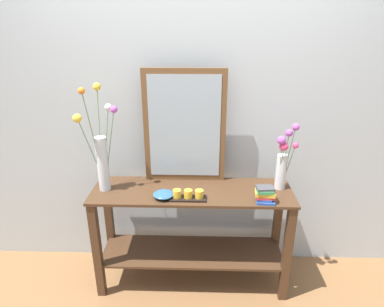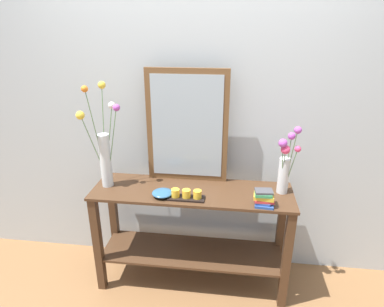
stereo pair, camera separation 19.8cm
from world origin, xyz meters
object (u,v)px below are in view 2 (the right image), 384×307
at_px(console_table, 192,225).
at_px(decorative_bowl, 162,193).
at_px(book_stack, 264,198).
at_px(mirror_leaning, 187,127).
at_px(tall_vase_left, 104,149).
at_px(vase_right, 285,165).
at_px(candle_tray, 186,195).

distance_m(console_table, decorative_bowl, 0.38).
xyz_separation_m(console_table, book_stack, (0.48, -0.15, 0.35)).
height_order(console_table, mirror_leaning, mirror_leaning).
xyz_separation_m(tall_vase_left, book_stack, (1.10, -0.15, -0.23)).
height_order(console_table, tall_vase_left, tall_vase_left).
bearing_deg(console_table, vase_right, 3.47).
height_order(tall_vase_left, vase_right, tall_vase_left).
height_order(vase_right, candle_tray, vase_right).
xyz_separation_m(mirror_leaning, decorative_bowl, (-0.13, -0.29, -0.39)).
bearing_deg(console_table, tall_vase_left, 179.67).
distance_m(mirror_leaning, tall_vase_left, 0.60).
distance_m(mirror_leaning, decorative_bowl, 0.50).
bearing_deg(tall_vase_left, decorative_bowl, -14.84).
height_order(mirror_leaning, vase_right, mirror_leaning).
xyz_separation_m(candle_tray, decorative_bowl, (-0.17, 0.01, -0.00)).
bearing_deg(candle_tray, book_stack, -2.76).
bearing_deg(tall_vase_left, book_stack, -7.84).
xyz_separation_m(tall_vase_left, vase_right, (1.24, 0.03, -0.07)).
relative_size(candle_tray, book_stack, 1.81).
height_order(console_table, decorative_bowl, decorative_bowl).
bearing_deg(console_table, candle_tray, -100.18).
bearing_deg(vase_right, tall_vase_left, -178.42).
xyz_separation_m(vase_right, candle_tray, (-0.65, -0.16, -0.18)).
relative_size(mirror_leaning, tall_vase_left, 1.12).
relative_size(console_table, book_stack, 10.47).
xyz_separation_m(vase_right, book_stack, (-0.14, -0.19, -0.16)).
bearing_deg(book_stack, mirror_leaning, 148.94).
bearing_deg(decorative_bowl, console_table, 30.25).
distance_m(tall_vase_left, book_stack, 1.13).
relative_size(tall_vase_left, candle_tray, 3.00).
distance_m(tall_vase_left, decorative_bowl, 0.51).
height_order(decorative_bowl, book_stack, book_stack).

